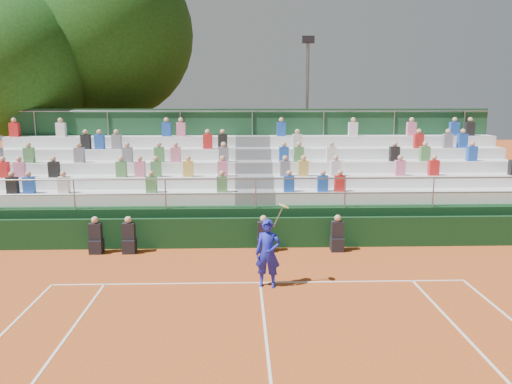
{
  "coord_description": "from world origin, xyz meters",
  "views": [
    {
      "loc": [
        -0.5,
        -12.58,
        4.84
      ],
      "look_at": [
        0.0,
        3.5,
        1.8
      ],
      "focal_mm": 35.0,
      "sensor_mm": 36.0,
      "label": 1
    }
  ],
  "objects_px": {
    "tree_west": "(19,64)",
    "floodlight_mast": "(307,103)",
    "tree_east": "(109,35)",
    "tennis_player": "(268,253)"
  },
  "relations": [
    {
      "from": "tree_west",
      "to": "floodlight_mast",
      "type": "distance_m",
      "value": 13.6
    },
    {
      "from": "tree_west",
      "to": "tree_east",
      "type": "xyz_separation_m",
      "value": [
        3.54,
        2.33,
        1.54
      ]
    },
    {
      "from": "tennis_player",
      "to": "tree_east",
      "type": "distance_m",
      "value": 16.76
    },
    {
      "from": "tennis_player",
      "to": "floodlight_mast",
      "type": "height_order",
      "value": "floodlight_mast"
    },
    {
      "from": "tennis_player",
      "to": "tree_east",
      "type": "bearing_deg",
      "value": 117.93
    },
    {
      "from": "tennis_player",
      "to": "floodlight_mast",
      "type": "bearing_deg",
      "value": 78.45
    },
    {
      "from": "floodlight_mast",
      "to": "tree_east",
      "type": "bearing_deg",
      "value": 177.76
    },
    {
      "from": "tree_east",
      "to": "floodlight_mast",
      "type": "distance_m",
      "value": 10.36
    },
    {
      "from": "tennis_player",
      "to": "floodlight_mast",
      "type": "xyz_separation_m",
      "value": [
        2.67,
        13.08,
        3.69
      ]
    },
    {
      "from": "tennis_player",
      "to": "floodlight_mast",
      "type": "relative_size",
      "value": 0.28
    }
  ]
}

